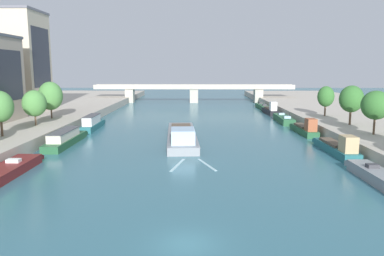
{
  "coord_description": "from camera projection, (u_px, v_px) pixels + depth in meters",
  "views": [
    {
      "loc": [
        0.6,
        -23.31,
        11.8
      ],
      "look_at": [
        0.0,
        36.43,
        2.04
      ],
      "focal_mm": 34.39,
      "sensor_mm": 36.0,
      "label": 1
    }
  ],
  "objects": [
    {
      "name": "moored_boat_left_near",
      "position": [
        0.0,
        174.0,
        39.33
      ],
      "size": [
        3.07,
        15.99,
        2.18
      ],
      "color": "maroon",
      "rests_on": "ground"
    },
    {
      "name": "moored_boat_right_near",
      "position": [
        305.0,
        129.0,
        66.37
      ],
      "size": [
        2.32,
        11.62,
        3.25
      ],
      "color": "#235633",
      "rests_on": "ground"
    },
    {
      "name": "tree_left_midway",
      "position": [
        50.0,
        96.0,
        72.3
      ],
      "size": [
        4.69,
        4.69,
        7.24
      ],
      "color": "brown",
      "rests_on": "quay_left"
    },
    {
      "name": "moored_boat_left_lone",
      "position": [
        92.0,
        123.0,
        71.78
      ],
      "size": [
        2.49,
        12.41,
        2.77
      ],
      "color": "#23666B",
      "rests_on": "ground"
    },
    {
      "name": "moored_boat_right_end",
      "position": [
        337.0,
        147.0,
        50.92
      ],
      "size": [
        2.44,
        12.85,
        3.2
      ],
      "color": "#23666B",
      "rests_on": "ground"
    },
    {
      "name": "quay_left",
      "position": [
        7.0,
        119.0,
        79.43
      ],
      "size": [
        36.0,
        170.0,
        1.93
      ],
      "primitive_type": "cube",
      "color": "#B7AD9E",
      "rests_on": "ground"
    },
    {
      "name": "bridge_far",
      "position": [
        194.0,
        91.0,
        126.66
      ],
      "size": [
        68.41,
        4.4,
        6.2
      ],
      "color": "#ADA899",
      "rests_on": "ground"
    },
    {
      "name": "building_left_middle",
      "position": [
        18.0,
        61.0,
        83.87
      ],
      "size": [
        11.37,
        12.0,
        22.75
      ],
      "color": "beige",
      "rests_on": "quay_left"
    },
    {
      "name": "quay_right",
      "position": [
        380.0,
        119.0,
        78.63
      ],
      "size": [
        36.0,
        170.0,
        1.93
      ],
      "primitive_type": "cube",
      "color": "#B7AD9E",
      "rests_on": "ground"
    },
    {
      "name": "tree_left_distant",
      "position": [
        0.0,
        107.0,
        53.03
      ],
      "size": [
        3.76,
        3.76,
        6.66
      ],
      "color": "brown",
      "rests_on": "quay_left"
    },
    {
      "name": "moored_boat_right_lone",
      "position": [
        384.0,
        180.0,
        37.02
      ],
      "size": [
        2.56,
        14.03,
        2.31
      ],
      "color": "gray",
      "rests_on": "ground"
    },
    {
      "name": "moored_boat_right_midway",
      "position": [
        270.0,
        110.0,
        94.97
      ],
      "size": [
        2.4,
        10.69,
        3.49
      ],
      "color": "black",
      "rests_on": "ground"
    },
    {
      "name": "wake_behind_barge",
      "position": [
        192.0,
        165.0,
        45.29
      ],
      "size": [
        5.59,
        6.07,
        0.03
      ],
      "color": "#A5D1DB",
      "rests_on": "ground"
    },
    {
      "name": "tree_right_nearest",
      "position": [
        376.0,
        105.0,
        54.52
      ],
      "size": [
        4.21,
        4.21,
        6.59
      ],
      "color": "brown",
      "rests_on": "quay_right"
    },
    {
      "name": "moored_boat_left_downstream",
      "position": [
        65.0,
        138.0,
        57.12
      ],
      "size": [
        2.68,
        14.42,
        2.36
      ],
      "color": "#235633",
      "rests_on": "ground"
    },
    {
      "name": "ground_plane",
      "position": [
        187.0,
        244.0,
        24.91
      ],
      "size": [
        400.0,
        400.0,
        0.0
      ],
      "primitive_type": "plane",
      "color": "#336675"
    },
    {
      "name": "tree_left_past_mid",
      "position": [
        34.0,
        103.0,
        63.38
      ],
      "size": [
        4.07,
        4.07,
        6.14
      ],
      "color": "brown",
      "rests_on": "quay_left"
    },
    {
      "name": "moored_boat_right_far",
      "position": [
        283.0,
        119.0,
        81.06
      ],
      "size": [
        2.91,
        12.99,
        2.44
      ],
      "color": "#235633",
      "rests_on": "ground"
    },
    {
      "name": "barge_midriver",
      "position": [
        182.0,
        135.0,
        59.9
      ],
      "size": [
        5.89,
        24.54,
        3.17
      ],
      "color": "gray",
      "rests_on": "ground"
    },
    {
      "name": "tree_right_far",
      "position": [
        351.0,
        99.0,
        64.05
      ],
      "size": [
        4.11,
        4.11,
        6.9
      ],
      "color": "brown",
      "rests_on": "quay_right"
    },
    {
      "name": "moored_boat_right_upstream",
      "position": [
        262.0,
        106.0,
        108.32
      ],
      "size": [
        2.26,
        12.57,
        2.28
      ],
      "color": "#235633",
      "rests_on": "ground"
    },
    {
      "name": "tree_right_second",
      "position": [
        326.0,
        97.0,
        75.91
      ],
      "size": [
        3.38,
        3.38,
        6.2
      ],
      "color": "brown",
      "rests_on": "quay_right"
    }
  ]
}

